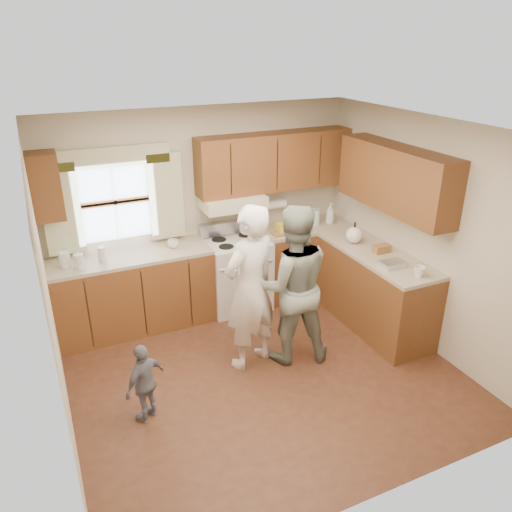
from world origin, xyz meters
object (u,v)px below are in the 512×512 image
woman_right (292,285)px  child (145,382)px  stove (236,272)px  woman_left (250,288)px

woman_right → child: size_ratio=2.22×
woman_right → stove: bearing=-70.3°
woman_left → woman_right: (0.44, -0.07, -0.02)m
child → woman_right: bearing=156.8°
stove → child: 2.23m
child → woman_left: bearing=163.8°
stove → woman_left: 1.33m
stove → child: size_ratio=1.37×
woman_right → child: (-1.64, -0.32, -0.48)m
stove → woman_left: bearing=-106.0°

